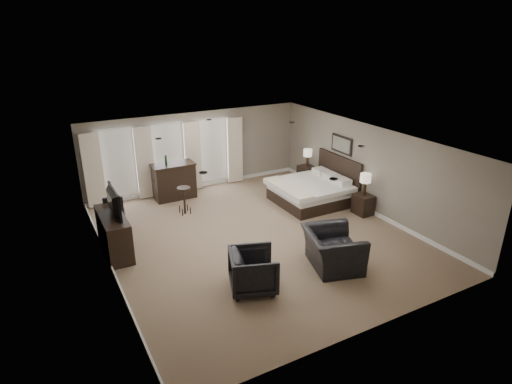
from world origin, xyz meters
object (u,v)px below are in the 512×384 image
nightstand_far (307,175)px  bar_counter (174,181)px  armchair_far (253,269)px  lamp_far (308,158)px  tv (111,212)px  bed (310,182)px  armchair_near (333,243)px  lamp_near (365,184)px  desk_chair (115,213)px  nightstand_near (363,204)px  bar_stool_right (184,201)px  dresser (114,234)px  bar_stool_left (159,190)px

nightstand_far → bar_counter: (-4.49, 0.97, 0.26)m
armchair_far → bar_counter: 5.74m
lamp_far → tv: lamp_far is taller
nightstand_far → lamp_far: (0.00, 0.00, 0.63)m
bed → armchair_near: bed is taller
armchair_far → bar_counter: size_ratio=0.73×
lamp_near → desk_chair: bearing=161.6°
tv → armchair_far: (2.24, -3.03, -0.59)m
nightstand_near → bar_counter: bar_counter is taller
desk_chair → bar_stool_right: bearing=-158.7°
lamp_near → nightstand_far: bearing=90.0°
nightstand_far → desk_chair: 6.71m
bar_counter → bar_stool_right: (-0.14, -1.32, -0.17)m
dresser → bar_counter: bar_counter is taller
bar_counter → bar_stool_left: (-0.51, 0.00, -0.22)m
armchair_far → bar_stool_left: (-0.33, 5.73, -0.13)m
lamp_far → tv: 7.13m
armchair_far → desk_chair: bearing=45.4°
lamp_far → tv: (-6.92, -1.73, 0.12)m
nightstand_far → lamp_far: bearing=0.0°
nightstand_far → dresser: (-6.92, -1.73, 0.18)m
lamp_near → dresser: lamp_near is taller
armchair_near → bar_stool_right: size_ratio=1.63×
dresser → bar_counter: bearing=48.0°
dresser → armchair_near: size_ratio=1.27×
lamp_near → armchair_near: bearing=-144.0°
bar_stool_right → nightstand_near: bearing=-28.8°
lamp_near → desk_chair: size_ratio=0.58×
nightstand_near → armchair_near: bearing=-144.0°
bar_stool_left → lamp_far: bearing=-11.0°
tv → bar_stool_right: tv is taller
lamp_near → lamp_far: size_ratio=1.06×
armchair_near → bar_counter: bearing=34.3°
armchair_near → bar_stool_right: (-1.99, 4.46, -0.18)m
armchair_far → bar_counter: bearing=17.4°
lamp_near → bar_stool_right: lamp_near is taller
desk_chair → armchair_far: bearing=128.2°
dresser → bar_stool_left: size_ratio=2.40×
armchair_near → bar_stool_right: armchair_near is taller
lamp_near → bar_stool_left: 6.35m
tv → armchair_far: bearing=-143.5°
armchair_near → bar_stool_left: bearing=38.8°
bar_counter → bar_stool_left: bearing=179.7°
bed → desk_chair: bearing=172.4°
tv → bar_stool_left: bearing=-35.3°
lamp_far → bar_stool_right: lamp_far is taller
bar_counter → dresser: bearing=-132.0°
bed → armchair_far: bed is taller
nightstand_far → tv: 7.17m
nightstand_far → tv: (-6.92, -1.73, 0.75)m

